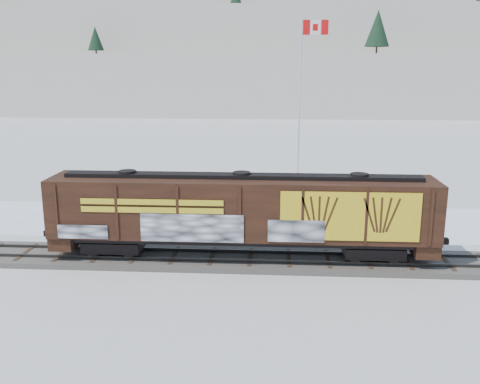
# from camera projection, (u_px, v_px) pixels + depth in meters

# --- Properties ---
(ground) EXTENTS (500.00, 500.00, 0.00)m
(ground) POSITION_uv_depth(u_px,v_px,m) (250.00, 262.00, 27.82)
(ground) COLOR white
(ground) RESTS_ON ground
(rail_track) EXTENTS (50.00, 3.40, 0.43)m
(rail_track) POSITION_uv_depth(u_px,v_px,m) (250.00, 260.00, 27.78)
(rail_track) COLOR #59544C
(rail_track) RESTS_ON ground
(parking_strip) EXTENTS (40.00, 8.00, 0.03)m
(parking_strip) POSITION_uv_depth(u_px,v_px,m) (256.00, 221.00, 35.09)
(parking_strip) COLOR white
(parking_strip) RESTS_ON ground
(hillside) EXTENTS (360.00, 110.00, 93.00)m
(hillside) POSITION_uv_depth(u_px,v_px,m) (272.00, 50.00, 160.16)
(hillside) COLOR white
(hillside) RESTS_ON ground
(hopper_railcar) EXTENTS (19.45, 3.06, 4.25)m
(hopper_railcar) POSITION_uv_depth(u_px,v_px,m) (242.00, 210.00, 27.18)
(hopper_railcar) COLOR black
(hopper_railcar) RESTS_ON rail_track
(flagpole) EXTENTS (2.30, 0.90, 13.22)m
(flagpole) POSITION_uv_depth(u_px,v_px,m) (300.00, 136.00, 38.53)
(flagpole) COLOR silver
(flagpole) RESTS_ON ground
(car_silver) EXTENTS (4.06, 1.70, 1.37)m
(car_silver) POSITION_uv_depth(u_px,v_px,m) (133.00, 206.00, 36.13)
(car_silver) COLOR silver
(car_silver) RESTS_ON parking_strip
(car_white) EXTENTS (4.79, 2.18, 1.52)m
(car_white) POSITION_uv_depth(u_px,v_px,m) (344.00, 211.00, 34.56)
(car_white) COLOR silver
(car_white) RESTS_ON parking_strip
(car_dark) EXTENTS (4.66, 2.75, 1.27)m
(car_dark) POSITION_uv_depth(u_px,v_px,m) (318.00, 214.00, 34.39)
(car_dark) COLOR #202328
(car_dark) RESTS_ON parking_strip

